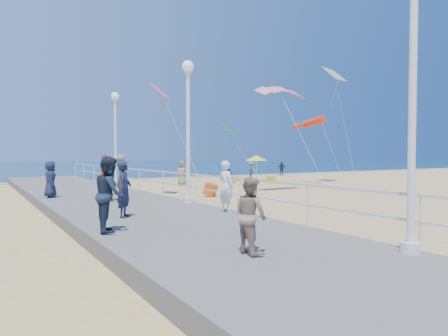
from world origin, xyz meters
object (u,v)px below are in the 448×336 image
woman_holding_toddler (226,186)px  spectator_2 (112,180)px  spectator_3 (105,175)px  beach_walker_b (282,169)px  lamp_post_near (413,76)px  toddler_held (228,173)px  spectator_1 (251,215)px  beach_walker_a (252,171)px  spectator_4 (50,179)px  spectator_6 (122,177)px  beach_chair_left (237,179)px  box_kite (210,191)px  spectator_0 (124,189)px  beach_umbrella (256,158)px  beach_walker_c (182,173)px  beach_chair_right (271,179)px  lamp_post_far (115,129)px  lamp_post_mid (188,116)px  spectator_7 (110,194)px

woman_holding_toddler → spectator_2: same height
spectator_3 → beach_walker_b: 25.93m
lamp_post_near → toddler_held: 6.73m
spectator_1 → beach_walker_a: size_ratio=0.89×
spectator_4 → beach_walker_b: bearing=-57.3°
spectator_2 → spectator_6: (0.50, 0.23, 0.09)m
spectator_6 → beach_chair_left: 17.06m
beach_walker_b → box_kite: beach_walker_b is taller
spectator_0 → beach_umbrella: size_ratio=0.77×
spectator_0 → spectator_2: (0.90, 4.27, -0.01)m
beach_chair_left → beach_walker_c: bearing=-168.8°
beach_chair_left → beach_chair_right: size_ratio=1.00×
lamp_post_far → beach_walker_a: lamp_post_far is taller
beach_umbrella → beach_walker_c: bearing=-170.4°
lamp_post_far → spectator_1: lamp_post_far is taller
beach_chair_left → beach_walker_b: bearing=28.6°
beach_walker_c → beach_umbrella: size_ratio=0.82×
beach_walker_c → lamp_post_mid: bearing=-74.4°
spectator_7 → beach_walker_c: bearing=-17.0°
spectator_0 → spectator_3: (1.29, 6.65, 0.09)m
spectator_3 → beach_chair_right: 17.65m
spectator_3 → beach_chair_left: size_ratio=3.31×
lamp_post_far → beach_chair_left: (11.25, 4.40, -3.46)m
woman_holding_toddler → beach_chair_right: 20.61m
spectator_1 → spectator_4: 12.25m
lamp_post_near → box_kite: 14.60m
lamp_post_mid → toddler_held: 3.28m
spectator_4 → spectator_2: bearing=-140.2°
woman_holding_toddler → toddler_held: size_ratio=2.11×
lamp_post_mid → spectator_6: 3.79m
beach_chair_right → lamp_post_near: bearing=-123.2°
beach_walker_c → beach_umbrella: beach_umbrella is taller
lamp_post_near → beach_umbrella: bearing=59.4°
spectator_1 → spectator_0: bearing=5.9°
beach_umbrella → spectator_3: bearing=-149.3°
beach_walker_c → beach_chair_left: bearing=51.9°
lamp_post_near → beach_walker_c: bearing=74.8°
spectator_6 → woman_holding_toddler: bearing=-148.8°
toddler_held → lamp_post_mid: bearing=-3.6°
spectator_2 → box_kite: spectator_2 is taller
lamp_post_mid → spectator_2: bearing=135.8°
spectator_2 → spectator_3: size_ratio=0.89×
spectator_4 → beach_chair_right: 19.63m
spectator_6 → beach_walker_c: (7.52, 9.92, -0.43)m
lamp_post_far → beach_walker_a: bearing=23.0°
lamp_post_far → beach_walker_c: bearing=29.9°
toddler_held → beach_walker_c: 15.97m
lamp_post_near → beach_walker_c: size_ratio=3.04×
woman_holding_toddler → lamp_post_far: bearing=-6.0°
lamp_post_near → toddler_held: size_ratio=6.90×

